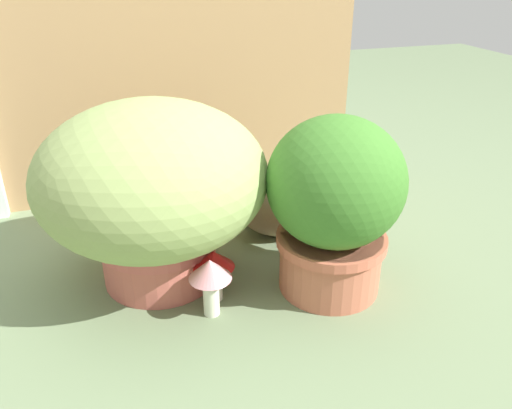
% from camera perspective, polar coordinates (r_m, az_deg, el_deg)
% --- Properties ---
extents(ground_plane, '(6.00, 6.00, 0.00)m').
position_cam_1_polar(ground_plane, '(1.37, -1.69, -7.53)').
color(ground_plane, '#6A7E5A').
extents(cardboard_backdrop, '(1.24, 0.03, 0.73)m').
position_cam_1_polar(cardboard_backdrop, '(1.74, -8.84, 12.73)').
color(cardboard_backdrop, tan).
rests_on(cardboard_backdrop, ground).
extents(grass_planter, '(0.56, 0.56, 0.47)m').
position_cam_1_polar(grass_planter, '(1.25, -11.40, 2.15)').
color(grass_planter, '#BF5E51').
rests_on(grass_planter, ground).
extents(leafy_planter, '(0.32, 0.32, 0.44)m').
position_cam_1_polar(leafy_planter, '(1.22, 8.71, 0.27)').
color(leafy_planter, '#BE684C').
rests_on(leafy_planter, ground).
extents(cat, '(0.36, 0.27, 0.32)m').
position_cam_1_polar(cat, '(1.49, 3.09, 0.77)').
color(cat, '#9F8766').
rests_on(cat, ground).
extents(mushroom_ornament_pink, '(0.10, 0.10, 0.15)m').
position_cam_1_polar(mushroom_ornament_pink, '(1.17, -5.12, -7.87)').
color(mushroom_ornament_pink, silver).
rests_on(mushroom_ornament_pink, ground).
extents(mushroom_ornament_red, '(0.10, 0.10, 0.13)m').
position_cam_1_polar(mushroom_ornament_red, '(1.23, -4.73, -6.70)').
color(mushroom_ornament_red, silver).
rests_on(mushroom_ornament_red, ground).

